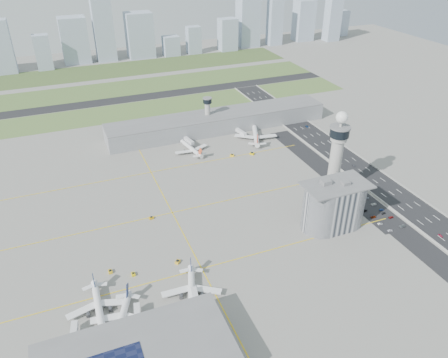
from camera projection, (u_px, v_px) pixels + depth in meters
name	position (u px, v px, depth m)	size (l,w,h in m)	color
ground	(244.00, 224.00, 285.06)	(1000.00, 1000.00, 0.00)	gray
grass_strip_0	(139.00, 110.00, 458.37)	(480.00, 50.00, 0.08)	#4F6831
grass_strip_1	(125.00, 88.00, 518.30)	(480.00, 60.00, 0.08)	#48642F
grass_strip_2	(113.00, 70.00, 582.22)	(480.00, 70.00, 0.08)	#405427
runway	(131.00, 99.00, 487.92)	(480.00, 22.00, 0.10)	black
highway	(386.00, 189.00, 322.19)	(28.00, 500.00, 0.10)	black
barrier_left	(371.00, 192.00, 317.39)	(0.60, 500.00, 1.20)	#9E9E99
barrier_right	(401.00, 185.00, 326.43)	(0.60, 500.00, 1.20)	#9E9E99
landside_road	(367.00, 203.00, 306.13)	(18.00, 260.00, 0.08)	black
parking_lot	(376.00, 213.00, 295.89)	(20.00, 44.00, 0.10)	black
taxiway_line_h_0	(202.00, 269.00, 248.17)	(260.00, 0.60, 0.01)	yellow
taxiway_line_h_1	(172.00, 213.00, 296.11)	(260.00, 0.60, 0.01)	yellow
taxiway_line_h_2	(151.00, 172.00, 344.05)	(260.00, 0.60, 0.01)	yellow
taxiway_line_v	(172.00, 213.00, 296.11)	(0.60, 260.00, 0.01)	yellow
control_tower	(337.00, 152.00, 296.95)	(14.00, 14.00, 64.50)	#ADAAA5
secondary_tower	(208.00, 111.00, 405.08)	(8.60, 8.60, 31.90)	#ADAAA5
admin_building	(334.00, 205.00, 276.52)	(42.00, 24.00, 33.50)	#B2B2B7
terminal_pier	(218.00, 121.00, 412.24)	(210.00, 32.00, 15.80)	gray
airplane_near_a	(98.00, 305.00, 217.81)	(37.86, 32.18, 10.60)	white
airplane_near_b	(121.00, 317.00, 211.10)	(36.75, 31.24, 10.29)	white
airplane_near_c	(191.00, 289.00, 227.29)	(37.97, 32.27, 10.63)	white
airplane_far_a	(191.00, 146.00, 372.83)	(36.24, 30.80, 10.15)	white
airplane_far_b	(256.00, 132.00, 394.81)	(45.62, 38.78, 12.77)	white
jet_bridge_near_0	(73.00, 348.00, 198.37)	(14.00, 3.00, 5.70)	silver
jet_bridge_near_1	(138.00, 328.00, 208.06)	(14.00, 3.00, 5.70)	silver
jet_bridge_near_2	(198.00, 310.00, 217.76)	(14.00, 3.00, 5.70)	silver
jet_bridge_far_0	(185.00, 139.00, 389.74)	(14.00, 3.00, 5.70)	silver
jet_bridge_far_1	(237.00, 131.00, 405.89)	(14.00, 3.00, 5.70)	silver
tug_0	(110.00, 271.00, 245.05)	(2.05, 2.99, 1.74)	gold
tug_1	(133.00, 274.00, 243.23)	(1.96, 2.85, 1.65)	yellow
tug_2	(178.00, 262.00, 252.01)	(2.21, 3.22, 1.87)	gold
tug_3	(151.00, 218.00, 289.56)	(1.97, 2.87, 1.67)	#CD950A
tug_4	(232.00, 155.00, 367.36)	(2.26, 3.29, 1.91)	yellow
tug_5	(252.00, 153.00, 369.89)	(2.45, 3.56, 2.07)	#D6B609
car_lot_0	(390.00, 230.00, 278.08)	(1.38, 3.42, 1.17)	white
car_lot_1	(380.00, 224.00, 284.32)	(1.18, 3.38, 1.11)	#A9AAAD
car_lot_2	(374.00, 217.00, 290.92)	(1.87, 4.05, 1.13)	maroon
car_lot_3	(365.00, 211.00, 297.20)	(1.64, 4.03, 1.17)	black
car_lot_4	(361.00, 205.00, 303.00)	(1.52, 3.77, 1.28)	navy
car_lot_5	(355.00, 200.00, 308.54)	(1.20, 3.45, 1.14)	silver
car_lot_6	(403.00, 226.00, 281.95)	(2.16, 4.69, 1.30)	slate
car_lot_7	(391.00, 217.00, 290.58)	(1.61, 3.96, 1.15)	maroon
car_lot_8	(384.00, 213.00, 294.61)	(1.36, 3.38, 1.15)	black
car_lot_9	(382.00, 210.00, 298.14)	(1.15, 3.30, 1.09)	navy
car_lot_10	(374.00, 204.00, 303.90)	(2.03, 4.41, 1.23)	silver
car_lot_11	(366.00, 198.00, 310.77)	(1.66, 4.09, 1.19)	gray
car_hw_0	(441.00, 236.00, 273.46)	(1.33, 3.30, 1.12)	#A92142
car_hw_1	(354.00, 166.00, 351.94)	(1.28, 3.68, 1.21)	#24252A
car_hw_2	(307.00, 126.00, 420.21)	(1.93, 4.19, 1.17)	navy
car_hw_4	(268.00, 107.00, 463.08)	(1.46, 3.64, 1.24)	#A7A8A8
skyline_bldg_5	(2.00, 47.00, 554.94)	(25.49, 20.39, 66.89)	#9EADC1
skyline_bldg_6	(43.00, 52.00, 574.36)	(20.04, 16.03, 45.20)	#9EADC1
skyline_bldg_7	(75.00, 40.00, 599.44)	(35.76, 28.61, 61.22)	#9EADC1
skyline_bldg_8	(104.00, 30.00, 602.49)	(26.33, 21.06, 83.39)	#9EADC1
skyline_bldg_9	(140.00, 35.00, 624.54)	(36.96, 29.57, 62.11)	#9EADC1
skyline_bldg_10	(171.00, 46.00, 640.24)	(23.01, 18.41, 27.75)	#9EADC1
skyline_bldg_11	(194.00, 40.00, 648.43)	(20.22, 16.18, 38.97)	#9EADC1
skyline_bldg_12	(228.00, 34.00, 662.19)	(26.14, 20.92, 46.89)	#9EADC1
skyline_bldg_13	(248.00, 19.00, 675.70)	(32.26, 25.81, 81.20)	#9EADC1
skyline_bldg_14	(275.00, 22.00, 687.40)	(21.59, 17.28, 68.75)	#9EADC1
skyline_bldg_15	(304.00, 20.00, 714.83)	(30.25, 24.20, 63.40)	#9EADC1
skyline_bldg_16	(333.00, 18.00, 710.90)	(23.04, 18.43, 71.56)	#9EADC1
skyline_bldg_17	(340.00, 23.00, 752.28)	(22.64, 18.11, 41.06)	#9EADC1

